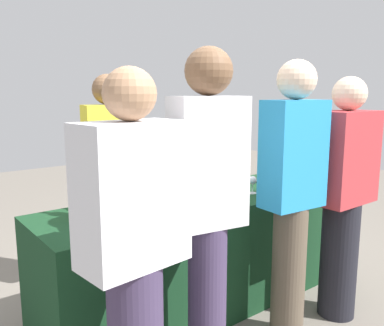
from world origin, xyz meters
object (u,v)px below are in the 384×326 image
object	(u,v)px
wine_bottle_2	(161,182)
guest_3	(343,193)
wine_bottle_0	(82,199)
guest_0	(134,250)
wine_glass_1	(227,182)
wine_bottle_5	(262,168)
guest_2	(292,191)
guest_1	(208,205)
wine_bottle_3	(224,174)
wine_bottle_1	(105,193)
wine_glass_0	(213,189)
server_pouring	(110,175)
wine_bottle_4	(243,170)
wine_glass_3	(252,181)
wine_glass_2	(239,183)

from	to	relation	value
wine_bottle_2	guest_3	xyz separation A→B (m)	(0.87, -0.80, -0.05)
wine_bottle_0	wine_bottle_2	size ratio (longest dim) A/B	0.94
guest_0	guest_3	size ratio (longest dim) A/B	1.00
wine_bottle_2	wine_glass_1	bearing A→B (deg)	-27.83
wine_bottle_5	wine_bottle_2	bearing A→B (deg)	176.05
wine_bottle_2	guest_2	xyz separation A→B (m)	(0.42, -0.75, 0.02)
wine_bottle_5	guest_1	size ratio (longest dim) A/B	0.20
wine_bottle_3	guest_0	world-z (taller)	guest_0
wine_bottle_5	wine_bottle_3	bearing A→B (deg)	177.76
wine_bottle_1	wine_glass_0	xyz separation A→B (m)	(0.66, -0.21, -0.04)
wine_glass_1	server_pouring	xyz separation A→B (m)	(-0.54, 0.67, 0.01)
wine_bottle_4	guest_2	xyz separation A→B (m)	(-0.30, -0.70, 0.02)
wine_bottle_5	guest_3	bearing A→B (deg)	-93.12
guest_0	wine_bottle_1	bearing A→B (deg)	66.69
wine_bottle_0	wine_bottle_1	world-z (taller)	wine_bottle_1
wine_glass_3	wine_bottle_1	bearing A→B (deg)	168.79
wine_glass_2	guest_2	world-z (taller)	guest_2
wine_bottle_2	wine_glass_3	xyz separation A→B (m)	(0.60, -0.26, -0.03)
wine_bottle_4	wine_glass_3	distance (m)	0.24
guest_0	guest_3	distance (m)	1.54
wine_glass_2	guest_1	size ratio (longest dim) A/B	0.07
wine_bottle_0	wine_glass_2	size ratio (longest dim) A/B	2.46
wine_glass_1	wine_bottle_4	bearing A→B (deg)	27.18
wine_bottle_5	wine_glass_2	world-z (taller)	wine_bottle_5
wine_bottle_0	wine_glass_0	distance (m)	0.83
wine_bottle_4	server_pouring	size ratio (longest dim) A/B	0.20
guest_0	wine_bottle_5	bearing A→B (deg)	19.69
wine_bottle_0	guest_1	xyz separation A→B (m)	(0.35, -0.70, 0.06)
wine_bottle_5	guest_3	distance (m)	0.74
wine_bottle_0	wine_bottle_4	world-z (taller)	wine_bottle_4
wine_bottle_3	wine_bottle_0	bearing A→B (deg)	179.97
wine_glass_3	guest_0	world-z (taller)	guest_0
wine_bottle_3	wine_glass_3	size ratio (longest dim) A/B	2.56
wine_bottle_0	guest_2	bearing A→B (deg)	-35.51
wine_bottle_1	wine_bottle_5	bearing A→B (deg)	-0.45
guest_1	server_pouring	bearing A→B (deg)	95.95
guest_2	wine_bottle_4	bearing A→B (deg)	71.71
wine_bottle_4	wine_bottle_5	distance (m)	0.20
wine_bottle_2	guest_0	bearing A→B (deg)	-129.56
guest_1	guest_2	world-z (taller)	guest_1
wine_bottle_2	guest_1	xyz separation A→B (m)	(-0.22, -0.75, 0.05)
wine_bottle_1	guest_0	bearing A→B (deg)	-107.65
wine_bottle_4	guest_3	xyz separation A→B (m)	(0.16, -0.74, -0.05)
wine_bottle_1	server_pouring	distance (m)	0.58
wine_bottle_1	guest_3	distance (m)	1.50
wine_bottle_0	guest_1	bearing A→B (deg)	-63.35
wine_bottle_0	guest_3	xyz separation A→B (m)	(1.44, -0.75, -0.04)
wine_bottle_3	guest_1	distance (m)	1.02
wine_bottle_3	wine_bottle_2	bearing A→B (deg)	174.75
wine_bottle_1	wine_bottle_3	bearing A→B (deg)	0.30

